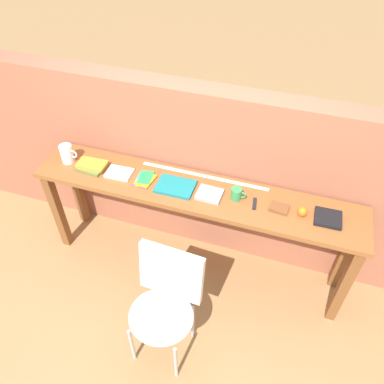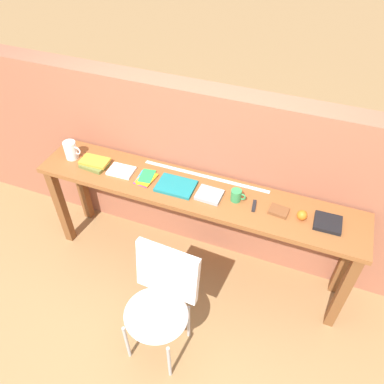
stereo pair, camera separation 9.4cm
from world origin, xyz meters
The scene contains 16 objects.
ground_plane centered at (0.00, 0.00, 0.00)m, with size 40.00×40.00×0.00m, color #9E7547.
brick_wall_back centered at (0.00, 0.64, 0.76)m, with size 6.00×0.20×1.53m, color #9E5B42.
sideboard centered at (0.00, 0.30, 0.74)m, with size 2.50×0.44×0.88m.
chair_white_moulded centered at (0.04, -0.44, 0.53)m, with size 0.46×0.47×0.89m.
pitcher_white centered at (-1.06, 0.30, 0.96)m, with size 0.14×0.10×0.18m.
book_stack_leftmost centered at (-0.84, 0.28, 0.90)m, with size 0.23×0.17×0.05m.
magazine_cycling centered at (-0.60, 0.29, 0.89)m, with size 0.20×0.15×0.02m, color white.
pamphlet_pile_colourful centered at (-0.39, 0.28, 0.89)m, with size 0.14×0.20×0.01m.
book_open_centre centered at (-0.14, 0.28, 0.89)m, with size 0.28×0.20×0.02m, color #19757A.
book_grey_hardcover centered at (0.13, 0.27, 0.89)m, with size 0.18×0.15×0.03m, color #9E9EA3.
mug centered at (0.32, 0.31, 0.92)m, with size 0.11×0.08×0.09m.
multitool_folded centered at (0.45, 0.29, 0.89)m, with size 0.02×0.11×0.02m, color black.
leather_journal_brown centered at (0.63, 0.29, 0.89)m, with size 0.13×0.10×0.02m, color brown.
sports_ball_small centered at (0.78, 0.29, 0.92)m, with size 0.07×0.07×0.07m, color orange.
book_repair_rightmost centered at (0.96, 0.30, 0.89)m, with size 0.18×0.17×0.03m, color black.
ruler_metal_back_edge centered at (0.02, 0.47, 0.88)m, with size 1.01×0.03×0.00m, color silver.
Camera 1 is at (0.62, -1.63, 2.75)m, focal length 35.00 mm.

